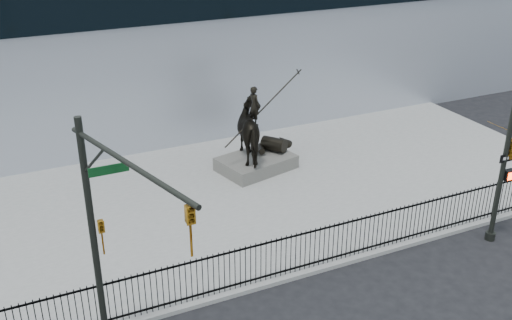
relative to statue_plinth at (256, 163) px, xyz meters
name	(u,v)px	position (x,y,z in m)	size (l,w,h in m)	color
ground	(329,292)	(-1.64, -9.01, -0.45)	(120.00, 120.00, 0.00)	black
plaza	(241,197)	(-1.64, -2.01, -0.38)	(30.00, 12.00, 0.15)	gray
building	(147,29)	(-1.64, 10.99, 4.05)	(44.00, 14.00, 9.00)	#B1B7C1
picket_fence	(311,249)	(-1.64, -7.76, 0.45)	(22.10, 0.10, 1.50)	black
statue_plinth	(256,163)	(0.00, 0.00, 0.00)	(3.21, 2.21, 0.60)	#53504C
equestrian_statue	(257,130)	(0.06, 0.01, 1.56)	(4.02, 2.98, 3.49)	black
traffic_signal_left	(110,242)	(-8.39, -9.64, 3.58)	(1.52, 4.84, 7.00)	black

